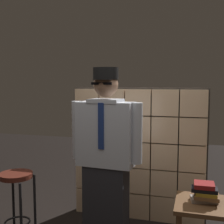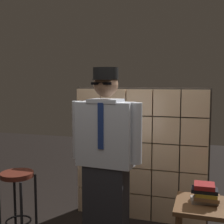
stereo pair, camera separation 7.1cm
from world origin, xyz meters
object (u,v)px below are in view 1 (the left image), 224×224
Objects in this scene: standing_person at (106,158)px; side_table at (204,211)px; book_stack at (205,193)px; bar_stool at (16,191)px.

standing_person is 3.16× the size of side_table.
standing_person is 6.90× the size of book_stack.
standing_person is at bearing 7.01° from bar_stool.
bar_stool is at bearing -168.46° from standing_person.
book_stack reaches higher than bar_stool.
bar_stool is at bearing -174.73° from side_table.
book_stack is at bearing 68.35° from side_table.
standing_person is 1.03m from bar_stool.
book_stack is (0.94, 0.08, -0.29)m from standing_person.
bar_stool is 1.30× the size of side_table.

